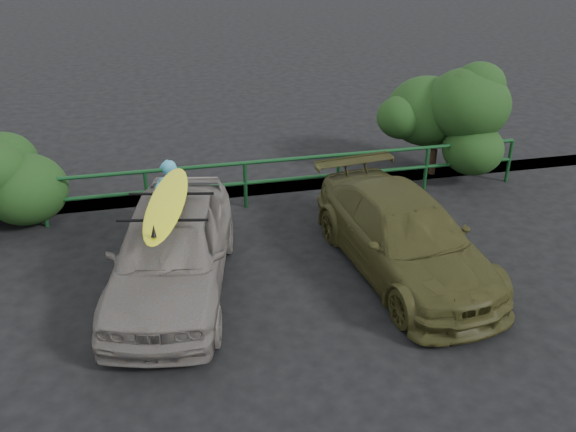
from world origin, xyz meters
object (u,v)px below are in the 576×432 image
sedan (171,250)px  olive_vehicle (405,237)px  surfboard (167,203)px  man (171,201)px  guardrail (197,189)px

sedan → olive_vehicle: size_ratio=0.98×
surfboard → sedan: bearing=0.0°
olive_vehicle → man: size_ratio=2.79×
guardrail → man: (-0.56, -1.08, 0.30)m
guardrail → sedan: sedan is taller
sedan → olive_vehicle: sedan is taller
sedan → man: size_ratio=2.74×
guardrail → sedan: bearing=-103.2°
olive_vehicle → surfboard: 4.07m
man → sedan: bearing=78.0°
sedan → man: 1.70m
sedan → surfboard: surfboard is taller
surfboard → guardrail: bearing=88.3°
olive_vehicle → man: 4.32m
olive_vehicle → sedan: bearing=169.6°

